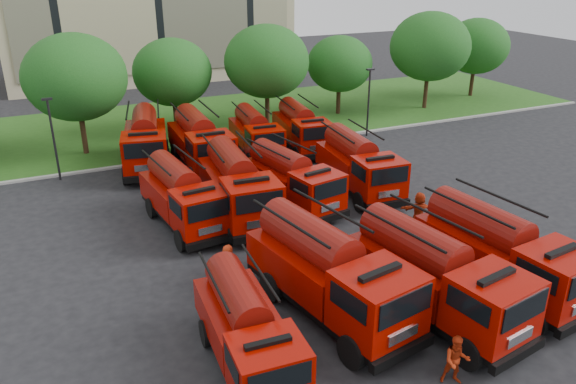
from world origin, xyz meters
name	(u,v)px	position (x,y,z in m)	size (l,w,h in m)	color
ground	(340,280)	(0.00, 0.00, 0.00)	(140.00, 140.00, 0.00)	black
lawn	(183,124)	(0.00, 26.00, 0.06)	(70.00, 16.00, 0.12)	#1E4A13
curb	(213,153)	(0.00, 17.90, 0.07)	(70.00, 0.30, 0.14)	gray
tree_2	(75,77)	(-8.00, 21.50, 5.35)	(6.72, 6.72, 8.22)	#382314
tree_3	(172,72)	(-1.00, 24.00, 4.68)	(5.88, 5.88, 7.19)	#382314
tree_4	(267,61)	(6.00, 22.50, 5.22)	(6.55, 6.55, 8.01)	#382314
tree_5	(340,64)	(13.00, 23.50, 4.35)	(5.46, 5.46, 6.68)	#382314
tree_6	(430,46)	(21.00, 22.00, 5.49)	(6.89, 6.89, 8.42)	#382314
tree_7	(476,46)	(28.00, 24.00, 4.82)	(6.05, 6.05, 7.39)	#382314
lamp_post_0	(53,135)	(-10.00, 17.20, 2.90)	(0.60, 0.25, 5.11)	black
lamp_post_1	(369,98)	(12.00, 17.20, 2.90)	(0.60, 0.25, 5.11)	black
fire_truck_0	(247,330)	(-5.49, -3.46, 1.46)	(2.63, 6.50, 2.91)	black
fire_truck_1	(329,272)	(-1.60, -1.88, 1.81)	(4.11, 8.26, 3.60)	black
fire_truck_2	(434,276)	(1.92, -3.64, 1.75)	(3.84, 7.94, 3.47)	black
fire_truck_3	(500,252)	(5.48, -3.24, 1.73)	(3.49, 7.80, 3.44)	black
fire_truck_4	(182,196)	(-4.65, 7.93, 1.59)	(3.17, 7.17, 3.16)	black
fire_truck_5	(238,186)	(-1.78, 7.73, 1.75)	(3.24, 7.82, 3.48)	black
fire_truck_6	(292,179)	(1.34, 7.82, 1.57)	(3.56, 7.15, 3.12)	black
fire_truck_7	(359,164)	(5.72, 8.12, 1.65)	(3.07, 7.38, 3.28)	black
fire_truck_8	(145,141)	(-4.63, 17.24, 1.75)	(4.13, 8.02, 3.48)	black
fire_truck_9	(200,142)	(-1.48, 15.63, 1.76)	(2.96, 7.74, 3.50)	black
fire_truck_10	(256,134)	(2.69, 16.62, 1.51)	(2.88, 6.76, 3.00)	black
fire_truck_11	(301,128)	(6.06, 16.46, 1.56)	(3.11, 7.04, 3.10)	black
firefighter_0	(558,320)	(6.15, -5.91, 0.00)	(0.57, 0.42, 1.56)	#AD280D
firefighter_1	(453,382)	(0.29, -6.95, 0.00)	(0.86, 0.47, 1.76)	#AD280D
firefighter_2	(524,262)	(8.30, -2.13, 0.00)	(0.93, 0.53, 1.59)	#AD280D
firefighter_3	(555,270)	(9.02, -3.20, 0.00)	(0.98, 0.50, 1.51)	black
firefighter_4	(229,282)	(-4.36, 1.81, 0.00)	(0.85, 0.55, 1.73)	#AD280D
firefighter_5	(417,228)	(5.99, 2.69, 0.00)	(1.80, 0.78, 1.94)	#AD280D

